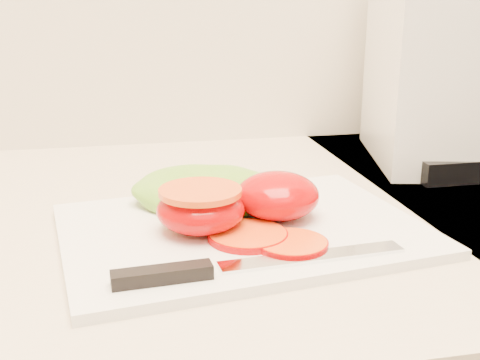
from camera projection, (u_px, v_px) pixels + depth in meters
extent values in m
cube|color=beige|center=(252.00, 217.00, 0.70)|extent=(3.92, 0.65, 0.03)
cube|color=white|center=(242.00, 230.00, 0.61)|extent=(0.39, 0.30, 0.01)
ellipsoid|color=#C40100|center=(277.00, 195.00, 0.62)|extent=(0.09, 0.09, 0.05)
ellipsoid|color=#C40100|center=(201.00, 210.00, 0.59)|extent=(0.09, 0.09, 0.04)
cylinder|color=red|center=(200.00, 192.00, 0.58)|extent=(0.08, 0.08, 0.01)
cylinder|color=orange|center=(248.00, 236.00, 0.57)|extent=(0.07, 0.07, 0.01)
cylinder|color=orange|center=(292.00, 244.00, 0.55)|extent=(0.07, 0.07, 0.01)
ellipsoid|color=#65BD32|center=(207.00, 191.00, 0.66)|extent=(0.19, 0.15, 0.03)
cube|color=silver|center=(313.00, 257.00, 0.53)|extent=(0.17, 0.03, 0.00)
cube|color=black|center=(162.00, 275.00, 0.49)|extent=(0.08, 0.02, 0.01)
cube|color=white|center=(452.00, 56.00, 0.85)|extent=(0.25, 0.29, 0.30)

